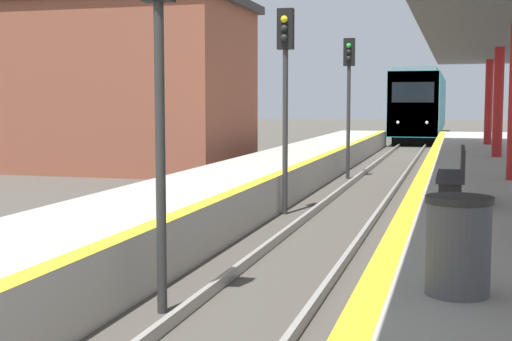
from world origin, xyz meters
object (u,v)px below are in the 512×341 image
at_px(train, 422,105).
at_px(signal_mid, 285,72).
at_px(signal_near, 159,45).
at_px(bench, 455,173).
at_px(signal_far, 349,81).
at_px(trash_bin, 458,245).

bearing_deg(train, signal_mid, -92.13).
height_order(signal_near, bench, signal_near).
xyz_separation_m(train, signal_far, (-1.08, -28.93, 0.92)).
height_order(signal_near, signal_far, same).
xyz_separation_m(train, bench, (2.35, -40.12, -0.93)).
relative_size(train, signal_mid, 5.15).
distance_m(signal_mid, trash_bin, 10.19).
relative_size(signal_mid, trash_bin, 5.31).
bearing_deg(trash_bin, signal_mid, 112.02).
bearing_deg(signal_near, train, 88.66).
xyz_separation_m(signal_near, signal_mid, (-0.33, 7.83, 0.00)).
bearing_deg(train, trash_bin, -87.03).
bearing_deg(train, signal_near, -91.34).
distance_m(signal_mid, bench, 5.34).
height_order(signal_far, bench, signal_far).
xyz_separation_m(train, signal_mid, (-1.37, -36.76, 0.92)).
xyz_separation_m(signal_mid, signal_far, (0.29, 7.83, 0.00)).
relative_size(train, signal_near, 5.15).
bearing_deg(bench, signal_near, -127.19).
relative_size(signal_far, trash_bin, 5.31).
xyz_separation_m(signal_far, trash_bin, (3.46, -17.11, -1.91)).
distance_m(signal_far, trash_bin, 17.56).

